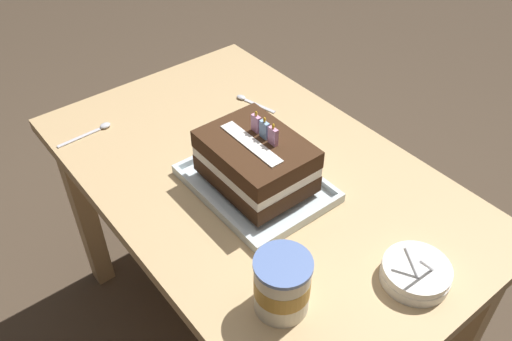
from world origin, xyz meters
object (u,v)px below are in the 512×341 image
object	(u,v)px
serving_spoon_by_bowls	(248,100)
foil_tray	(256,185)
ice_cream_tub	(282,284)
bowl_stack	(416,273)
serving_spoon_near_tray	(97,129)
birthday_cake	(256,161)

from	to	relation	value
serving_spoon_by_bowls	foil_tray	bearing A→B (deg)	-34.79
ice_cream_tub	serving_spoon_by_bowls	size ratio (longest dim) A/B	0.94
bowl_stack	serving_spoon_near_tray	xyz separation A→B (m)	(-0.85, -0.28, -0.02)
foil_tray	ice_cream_tub	world-z (taller)	ice_cream_tub
foil_tray	ice_cream_tub	xyz separation A→B (m)	(0.29, -0.17, 0.06)
birthday_cake	bowl_stack	size ratio (longest dim) A/B	1.79
serving_spoon_by_bowls	ice_cream_tub	bearing A→B (deg)	-32.58
bowl_stack	serving_spoon_by_bowls	distance (m)	0.73
birthday_cake	bowl_stack	bearing A→B (deg)	10.80
foil_tray	bowl_stack	distance (m)	0.42
serving_spoon_near_tray	serving_spoon_by_bowls	world-z (taller)	serving_spoon_near_tray
serving_spoon_by_bowls	serving_spoon_near_tray	bearing A→B (deg)	-109.18
foil_tray	birthday_cake	distance (m)	0.07
birthday_cake	serving_spoon_near_tray	xyz separation A→B (m)	(-0.44, -0.20, -0.08)
birthday_cake	bowl_stack	distance (m)	0.42
serving_spoon_near_tray	foil_tray	bearing A→B (deg)	24.12
bowl_stack	serving_spoon_near_tray	bearing A→B (deg)	-162.03
birthday_cake	serving_spoon_by_bowls	world-z (taller)	birthday_cake
birthday_cake	ice_cream_tub	xyz separation A→B (m)	(0.29, -0.17, -0.02)
foil_tray	birthday_cake	world-z (taller)	birthday_cake
ice_cream_tub	serving_spoon_by_bowls	world-z (taller)	ice_cream_tub
serving_spoon_near_tray	birthday_cake	bearing A→B (deg)	24.13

